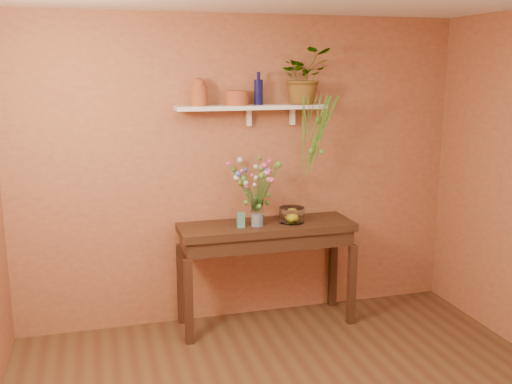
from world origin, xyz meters
The scene contains 13 objects.
room centered at (0.00, 0.00, 1.35)m, with size 4.04×4.04×2.70m.
sideboard centered at (0.15, 1.74, 0.79)m, with size 1.52×0.49×0.92m.
wall_shelf centered at (0.06, 1.87, 1.92)m, with size 1.30×0.24×0.19m.
terracotta_jug centered at (-0.40, 1.86, 2.05)m, with size 0.17×0.17×0.23m.
terracotta_pot centered at (-0.07, 1.88, 2.00)m, with size 0.20×0.20×0.12m, color #9C4829.
blue_bottle centered at (0.12, 1.88, 2.05)m, with size 0.09×0.09×0.28m.
spider_plant centered at (0.51, 1.85, 2.18)m, with size 0.43×0.37×0.48m, color #467F2A.
plant_fronds centered at (0.58, 1.70, 1.72)m, with size 0.34×0.25×0.71m.
glass_vase centered at (0.05, 1.69, 1.02)m, with size 0.11×0.11×0.22m.
bouquet centered at (0.04, 1.70, 1.33)m, with size 0.46×0.50×0.45m.
glass_bowl centered at (0.37, 1.72, 0.99)m, with size 0.22×0.22×0.13m.
lemon centered at (0.38, 1.72, 0.97)m, with size 0.08×0.08×0.08m, color yellow.
carton centered at (-0.10, 1.67, 0.99)m, with size 0.06×0.05×0.13m, color teal.
Camera 1 is at (-1.26, -2.96, 2.25)m, focal length 40.96 mm.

